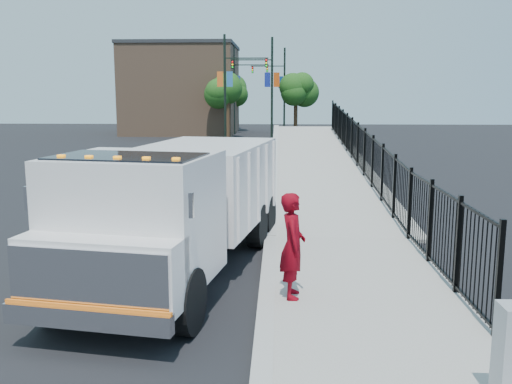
{
  "coord_description": "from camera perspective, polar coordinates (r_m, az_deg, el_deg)",
  "views": [
    {
      "loc": [
        0.22,
        -10.41,
        3.83
      ],
      "look_at": [
        -0.3,
        2.0,
        1.66
      ],
      "focal_mm": 40.0,
      "sensor_mm": 36.0,
      "label": 1
    }
  ],
  "objects": [
    {
      "name": "ground",
      "position": [
        11.09,
        1.12,
        -10.27
      ],
      "size": [
        120.0,
        120.0,
        0.0
      ],
      "primitive_type": "plane",
      "color": "black",
      "rests_on": "ground"
    },
    {
      "name": "sidewalk",
      "position": [
        9.37,
        13.06,
        -14.06
      ],
      "size": [
        3.55,
        12.0,
        0.12
      ],
      "primitive_type": "cube",
      "color": "#9E998E",
      "rests_on": "ground"
    },
    {
      "name": "curb",
      "position": [
        9.21,
        0.84,
        -14.1
      ],
      "size": [
        0.3,
        12.0,
        0.16
      ],
      "primitive_type": "cube",
      "color": "#ADAAA3",
      "rests_on": "ground"
    },
    {
      "name": "ramp",
      "position": [
        26.75,
        6.43,
        1.63
      ],
      "size": [
        3.95,
        24.06,
        3.19
      ],
      "primitive_type": "cube",
      "rotation": [
        0.06,
        0.0,
        0.0
      ],
      "color": "#9E998E",
      "rests_on": "ground"
    },
    {
      "name": "iron_fence",
      "position": [
        22.84,
        10.74,
        2.38
      ],
      "size": [
        0.1,
        28.0,
        1.8
      ],
      "primitive_type": "cube",
      "color": "black",
      "rests_on": "ground"
    },
    {
      "name": "truck",
      "position": [
        11.99,
        -7.77,
        -0.91
      ],
      "size": [
        4.0,
        8.6,
        2.83
      ],
      "rotation": [
        0.0,
        0.0,
        -0.17
      ],
      "color": "black",
      "rests_on": "ground"
    },
    {
      "name": "worker",
      "position": [
        10.4,
        3.68,
        -5.36
      ],
      "size": [
        0.48,
        0.72,
        1.94
      ],
      "primitive_type": "imported",
      "rotation": [
        0.0,
        0.0,
        1.6
      ],
      "color": "maroon",
      "rests_on": "sidewalk"
    },
    {
      "name": "light_pole_0",
      "position": [
        42.64,
        -2.71,
        10.63
      ],
      "size": [
        3.77,
        0.22,
        8.0
      ],
      "color": "black",
      "rests_on": "ground"
    },
    {
      "name": "light_pole_1",
      "position": [
        44.73,
        1.21,
        10.6
      ],
      "size": [
        3.78,
        0.22,
        8.0
      ],
      "color": "black",
      "rests_on": "ground"
    },
    {
      "name": "light_pole_2",
      "position": [
        52.98,
        -1.89,
        10.49
      ],
      "size": [
        3.77,
        0.22,
        8.0
      ],
      "color": "black",
      "rests_on": "ground"
    },
    {
      "name": "light_pole_3",
      "position": [
        55.21,
        2.54,
        10.46
      ],
      "size": [
        3.78,
        0.22,
        8.0
      ],
      "color": "black",
      "rests_on": "ground"
    },
    {
      "name": "tree_0",
      "position": [
        47.96,
        -2.87,
        10.05
      ],
      "size": [
        2.65,
        2.65,
        5.33
      ],
      "color": "#382314",
      "rests_on": "ground"
    },
    {
      "name": "tree_1",
      "position": [
        51.6,
        4.01,
        10.01
      ],
      "size": [
        2.4,
        2.4,
        5.2
      ],
      "color": "#382314",
      "rests_on": "ground"
    },
    {
      "name": "tree_2",
      "position": [
        57.67,
        -2.36,
        10.04
      ],
      "size": [
        2.86,
        2.86,
        5.43
      ],
      "color": "#382314",
      "rests_on": "ground"
    },
    {
      "name": "building",
      "position": [
        55.18,
        -7.36,
        10.01
      ],
      "size": [
        10.0,
        10.0,
        8.0
      ],
      "primitive_type": "cube",
      "color": "#8C664C",
      "rests_on": "ground"
    }
  ]
}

